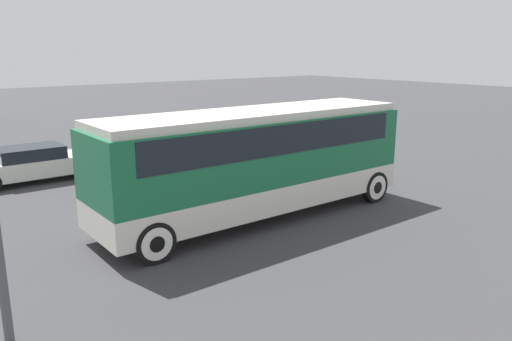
% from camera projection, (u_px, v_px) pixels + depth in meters
% --- Properties ---
extents(ground_plane, '(120.00, 120.00, 0.00)m').
position_uv_depth(ground_plane, '(256.00, 217.00, 14.99)').
color(ground_plane, '#38383A').
extents(tour_bus, '(9.77, 2.59, 3.22)m').
position_uv_depth(tour_bus, '(259.00, 154.00, 14.59)').
color(tour_bus, silver).
rests_on(tour_bus, ground_plane).
extents(parked_car_near, '(4.42, 1.84, 1.35)m').
position_uv_depth(parked_car_near, '(35.00, 163.00, 19.01)').
color(parked_car_near, silver).
rests_on(parked_car_near, ground_plane).
extents(parked_car_mid, '(4.79, 1.86, 1.44)m').
position_uv_depth(parked_car_mid, '(172.00, 165.00, 18.63)').
color(parked_car_mid, '#2D5638').
rests_on(parked_car_mid, ground_plane).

